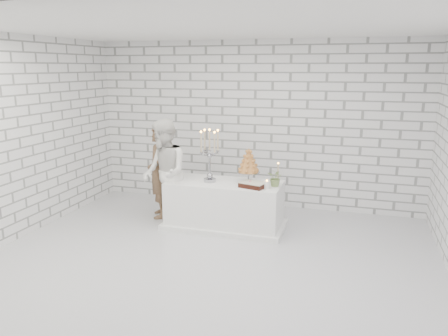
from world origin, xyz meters
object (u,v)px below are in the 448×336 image
candelabra (210,156)px  croquembouche (249,165)px  groom (159,172)px  bride (164,173)px  cake_table (224,205)px

candelabra → croquembouche: candelabra is taller
groom → croquembouche: (1.59, -0.09, 0.24)m
groom → bride: (0.28, -0.38, 0.09)m
bride → candelabra: bride is taller
groom → candelabra: bearing=50.3°
cake_table → candelabra: size_ratio=2.12×
cake_table → croquembouche: croquembouche is taller
candelabra → bride: bearing=-168.1°
cake_table → croquembouche: bearing=13.4°
bride → candelabra: 0.79m
groom → bride: size_ratio=0.90×
cake_table → croquembouche: size_ratio=3.26×
groom → candelabra: size_ratio=1.85×
cake_table → groom: groom is taller
cake_table → candelabra: (-0.23, -0.05, 0.80)m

